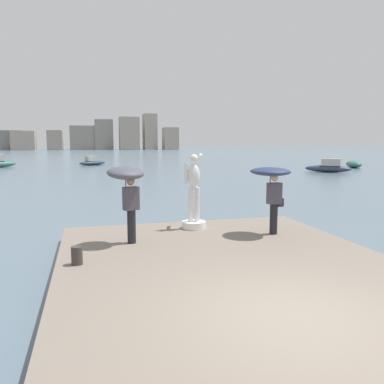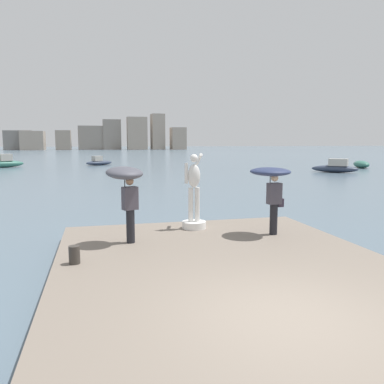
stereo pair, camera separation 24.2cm
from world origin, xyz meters
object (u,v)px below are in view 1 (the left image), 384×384
object	(u,v)px
boat_near	(354,164)
boat_leftward	(328,167)
statue_white_figure	(194,202)
boat_rightward	(92,162)
mooring_bollard	(77,256)
onlooker_left	(127,183)
onlooker_right	(271,180)

from	to	relation	value
boat_near	boat_leftward	xyz separation A→B (m)	(-6.91, -5.26, 0.09)
statue_white_figure	boat_rightward	xyz separation A→B (m)	(-2.58, 40.69, -0.82)
mooring_bollard	boat_leftward	size ratio (longest dim) A/B	0.10
boat_near	boat_leftward	distance (m)	8.69
mooring_bollard	boat_near	world-z (taller)	boat_near
onlooker_left	mooring_bollard	world-z (taller)	onlooker_left
onlooker_right	boat_leftward	world-z (taller)	onlooker_right
statue_white_figure	onlooker_left	size ratio (longest dim) A/B	1.12
onlooker_right	boat_near	xyz separation A→B (m)	(25.03, 29.32, -1.55)
boat_rightward	onlooker_left	bearing A→B (deg)	-89.37
statue_white_figure	boat_leftward	world-z (taller)	statue_white_figure
onlooker_left	boat_near	xyz separation A→B (m)	(29.08, 29.32, -1.56)
onlooker_left	onlooker_right	bearing A→B (deg)	-0.05
statue_white_figure	mooring_bollard	size ratio (longest dim) A/B	5.82
mooring_bollard	boat_leftward	xyz separation A→B (m)	(23.42, 25.57, -0.09)
onlooker_left	boat_leftward	world-z (taller)	onlooker_left
boat_near	boat_rightward	bearing A→B (deg)	156.82
statue_white_figure	onlooker_right	bearing A→B (deg)	-33.62
statue_white_figure	boat_near	xyz separation A→B (m)	(26.96, 28.04, -0.81)
boat_leftward	boat_rightward	world-z (taller)	boat_leftward
mooring_bollard	boat_rightward	xyz separation A→B (m)	(0.79, 43.48, -0.19)
onlooker_right	boat_near	size ratio (longest dim) A/B	0.53
onlooker_left	boat_leftward	bearing A→B (deg)	47.34
onlooker_left	boat_leftward	size ratio (longest dim) A/B	0.51
onlooker_right	boat_rightward	size ratio (longest dim) A/B	0.50
statue_white_figure	boat_rightward	world-z (taller)	statue_white_figure
statue_white_figure	onlooker_right	xyz separation A→B (m)	(1.93, -1.28, 0.74)
boat_near	onlooker_right	bearing A→B (deg)	-130.48
statue_white_figure	onlooker_left	distance (m)	2.59
statue_white_figure	mooring_bollard	xyz separation A→B (m)	(-3.37, -2.80, -0.63)
statue_white_figure	mooring_bollard	bearing A→B (deg)	-140.34
statue_white_figure	boat_near	distance (m)	38.91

